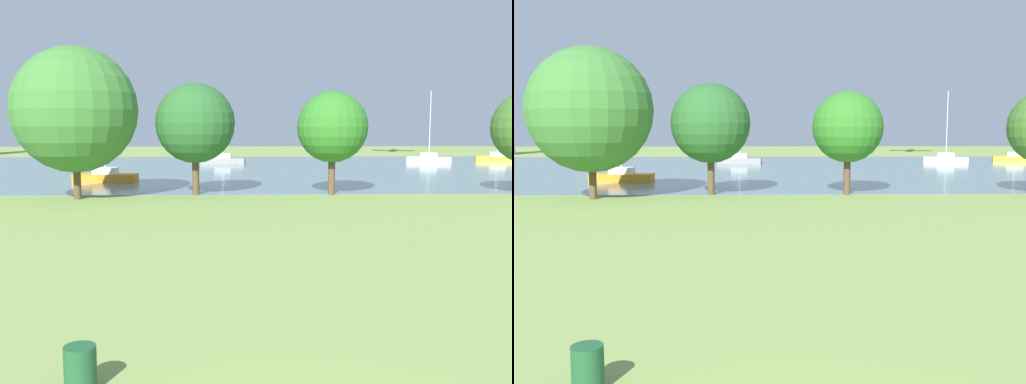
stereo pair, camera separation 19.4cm
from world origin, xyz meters
The scene contains 10 objects.
ground_plane centered at (0.00, 22.00, 0.00)m, with size 160.00×160.00×0.00m, color #7F994C.
litter_bin centered at (-3.80, 2.96, 0.40)m, with size 0.56×0.56×0.80m, color #1E512D.
water_surface centered at (0.00, 50.00, 0.01)m, with size 140.00×40.00×0.02m, color slate.
sailboat_white centered at (20.55, 58.71, 0.48)m, with size 5.03×2.92×7.93m.
sailboat_yellow centered at (28.97, 60.06, 0.45)m, with size 5.03×2.75×5.93m.
sailboat_gray centered at (-2.66, 57.61, 0.47)m, with size 4.92×1.96×7.32m.
sailboat_orange centered at (-11.21, 38.50, 0.45)m, with size 4.88×1.80×5.39m.
tree_east_far centered at (-10.65, 28.39, 5.32)m, with size 7.42×7.42×9.04m.
tree_east_near centered at (-3.70, 30.18, 4.51)m, with size 5.00×5.00×7.03m.
tree_mid_shore centered at (4.92, 30.14, 4.28)m, with size 4.48×4.48×6.53m.
Camera 2 is at (-0.87, -6.87, 4.66)m, focal length 41.25 mm.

